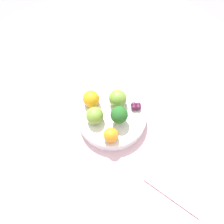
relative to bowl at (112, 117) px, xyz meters
name	(u,v)px	position (x,y,z in m)	size (l,w,h in m)	color
ground_plane	(112,123)	(0.00, 0.00, -0.04)	(6.00, 6.00, 0.00)	gray
table_surface	(112,121)	(0.00, 0.00, -0.03)	(1.20, 1.20, 0.02)	silver
bowl	(112,117)	(0.00, 0.00, 0.00)	(0.19, 0.19, 0.04)	white
broccoli	(119,115)	(-0.03, 0.00, 0.05)	(0.05, 0.05, 0.06)	#8CB76B
apple_red	(118,98)	(0.02, -0.03, 0.04)	(0.05, 0.05, 0.05)	olive
apple_green	(95,116)	(0.02, 0.05, 0.04)	(0.05, 0.05, 0.05)	olive
orange_front	(111,135)	(-0.05, 0.05, 0.04)	(0.04, 0.04, 0.04)	orange
orange_back	(91,99)	(0.06, 0.02, 0.04)	(0.05, 0.05, 0.05)	orange
grape_cluster	(136,106)	(-0.03, -0.06, 0.03)	(0.03, 0.03, 0.02)	#511938
napkin	(182,178)	(-0.24, -0.03, -0.01)	(0.18, 0.15, 0.01)	beige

